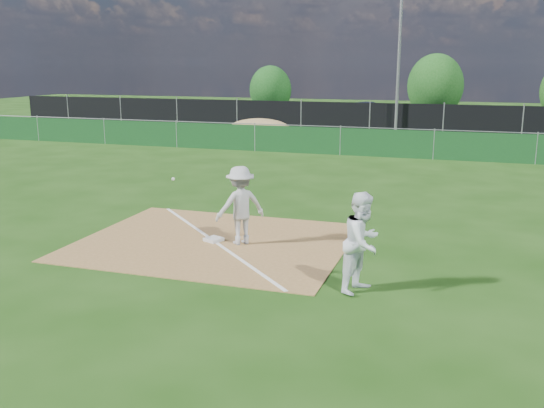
# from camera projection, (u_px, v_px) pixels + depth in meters

# --- Properties ---
(ground) EXTENTS (90.00, 90.00, 0.00)m
(ground) POSITION_uv_depth(u_px,v_px,m) (312.00, 174.00, 22.20)
(ground) COLOR #193F0D
(ground) RESTS_ON ground
(infield_dirt) EXTENTS (6.00, 5.00, 0.02)m
(infield_dirt) POSITION_uv_depth(u_px,v_px,m) (214.00, 242.00, 13.87)
(infield_dirt) COLOR olive
(infield_dirt) RESTS_ON ground
(foul_line) EXTENTS (5.01, 5.01, 0.01)m
(foul_line) POSITION_uv_depth(u_px,v_px,m) (214.00, 241.00, 13.87)
(foul_line) COLOR white
(foul_line) RESTS_ON infield_dirt
(green_fence) EXTENTS (44.00, 0.05, 1.20)m
(green_fence) POSITION_uv_depth(u_px,v_px,m) (340.00, 142.00, 26.69)
(green_fence) COLOR #103D18
(green_fence) RESTS_ON ground
(dirt_mound) EXTENTS (3.38, 2.60, 1.17)m
(dirt_mound) POSITION_uv_depth(u_px,v_px,m) (259.00, 130.00, 31.44)
(dirt_mound) COLOR #9C7E4B
(dirt_mound) RESTS_ON ground
(black_fence) EXTENTS (46.00, 0.04, 1.80)m
(black_fence) POSITION_uv_depth(u_px,v_px,m) (370.00, 119.00, 34.03)
(black_fence) COLOR black
(black_fence) RESTS_ON ground
(parking_lot) EXTENTS (46.00, 9.00, 0.01)m
(parking_lot) POSITION_uv_depth(u_px,v_px,m) (382.00, 126.00, 38.86)
(parking_lot) COLOR black
(parking_lot) RESTS_ON ground
(light_pole) EXTENTS (0.16, 0.16, 8.00)m
(light_pole) POSITION_uv_depth(u_px,v_px,m) (399.00, 62.00, 32.59)
(light_pole) COLOR slate
(light_pole) RESTS_ON ground
(first_base) EXTENTS (0.46, 0.46, 0.07)m
(first_base) POSITION_uv_depth(u_px,v_px,m) (214.00, 239.00, 13.89)
(first_base) COLOR silver
(first_base) RESTS_ON infield_dirt
(play_at_first) EXTENTS (2.43, 1.25, 1.77)m
(play_at_first) POSITION_uv_depth(u_px,v_px,m) (240.00, 205.00, 13.52)
(play_at_first) COLOR silver
(play_at_first) RESTS_ON infield_dirt
(runner) EXTENTS (0.96, 1.07, 1.82)m
(runner) POSITION_uv_depth(u_px,v_px,m) (363.00, 242.00, 10.72)
(runner) COLOR white
(runner) RESTS_ON ground
(car_left) EXTENTS (4.60, 2.51, 1.48)m
(car_left) POSITION_uv_depth(u_px,v_px,m) (319.00, 113.00, 39.45)
(car_left) COLOR #9B9DA2
(car_left) RESTS_ON parking_lot
(car_mid) EXTENTS (4.74, 3.22, 1.48)m
(car_mid) POSITION_uv_depth(u_px,v_px,m) (368.00, 114.00, 38.98)
(car_mid) COLOR black
(car_mid) RESTS_ON parking_lot
(car_right) EXTENTS (4.40, 2.49, 1.20)m
(car_right) POSITION_uv_depth(u_px,v_px,m) (496.00, 121.00, 35.54)
(car_right) COLOR black
(car_right) RESTS_ON parking_lot
(tree_left) EXTENTS (3.18, 3.18, 3.77)m
(tree_left) POSITION_uv_depth(u_px,v_px,m) (270.00, 90.00, 46.01)
(tree_left) COLOR #382316
(tree_left) RESTS_ON ground
(tree_mid) EXTENTS (3.89, 3.89, 4.62)m
(tree_mid) POSITION_uv_depth(u_px,v_px,m) (435.00, 86.00, 42.74)
(tree_mid) COLOR #382316
(tree_mid) RESTS_ON ground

